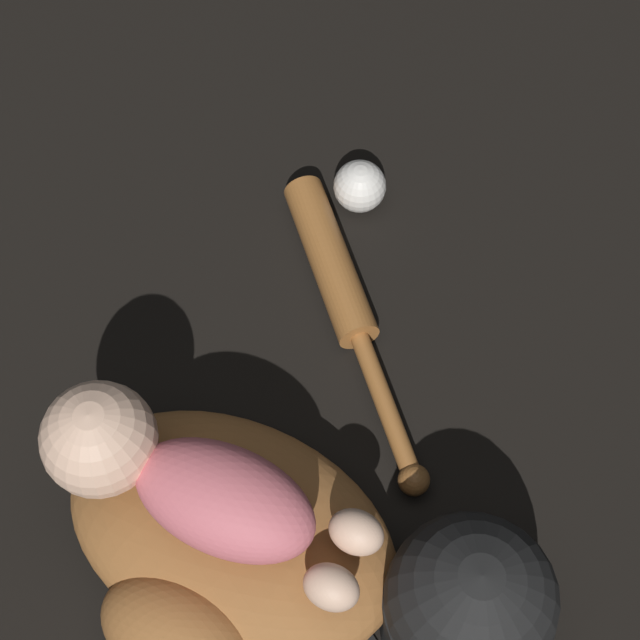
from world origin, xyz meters
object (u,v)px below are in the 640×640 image
baby_figure (176,477)px  baseball (360,186)px  baseball_bat (342,291)px  baseball_cap (468,605)px  baseball_glove (224,548)px

baby_figure → baseball: bearing=-103.7°
baby_figure → baseball_bat: 0.36m
baseball_bat → baseball_cap: size_ratio=1.65×
baseball_glove → baseball_cap: size_ratio=1.75×
baseball_bat → baby_figure: bearing=69.7°
baby_figure → baseball: (-0.11, -0.47, -0.12)m
baseball_glove → baseball_bat: baseball_glove is taller
baseball → baseball_cap: bearing=110.0°
baby_figure → baseball: baby_figure is taller
baby_figure → baseball_cap: size_ratio=1.47×
baseball_glove → baseball_bat: size_ratio=1.06×
baby_figure → baseball_cap: baby_figure is taller
baseball_bat → baseball_cap: baseball_cap is taller
baseball_glove → baseball_cap: (-0.26, 0.02, 0.02)m
baseball_glove → baby_figure: bearing=-34.9°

